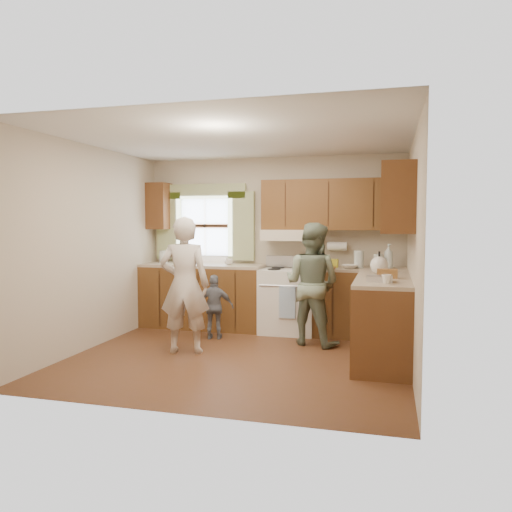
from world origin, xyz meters
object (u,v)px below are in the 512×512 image
(woman_left, at_px, (185,285))
(woman_right, at_px, (312,284))
(stove, at_px, (289,300))
(child, at_px, (215,307))

(woman_left, bearing_deg, woman_right, -161.92)
(woman_left, xyz_separation_m, woman_right, (1.41, 0.80, -0.04))
(stove, distance_m, woman_left, 1.74)
(woman_right, bearing_deg, child, 20.65)
(woman_right, bearing_deg, woman_left, 47.89)
(stove, height_order, woman_right, woman_right)
(stove, relative_size, child, 1.24)
(stove, height_order, woman_left, woman_left)
(woman_left, distance_m, woman_right, 1.62)
(woman_left, height_order, woman_right, woman_left)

